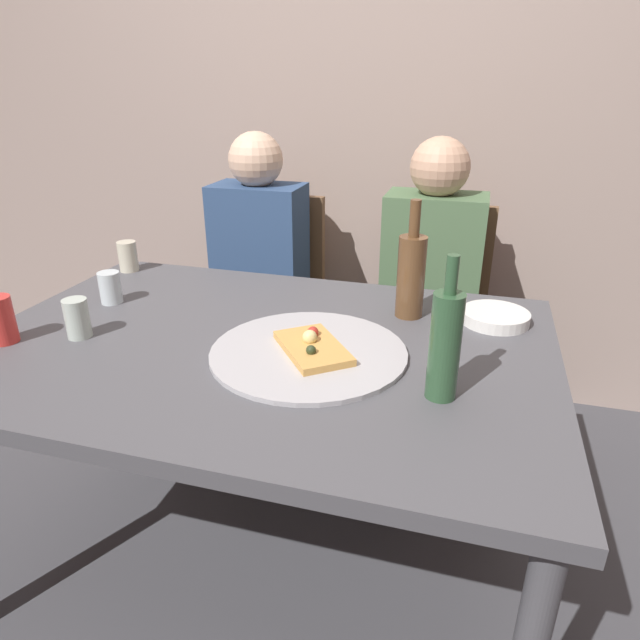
{
  "coord_description": "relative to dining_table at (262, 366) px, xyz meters",
  "views": [
    {
      "loc": [
        0.5,
        -1.19,
        1.35
      ],
      "look_at": [
        0.14,
        0.06,
        0.78
      ],
      "focal_mm": 31.11,
      "sensor_mm": 36.0,
      "label": 1
    }
  ],
  "objects": [
    {
      "name": "dining_table",
      "position": [
        0.0,
        0.0,
        0.0
      ],
      "size": [
        1.47,
        1.0,
        0.73
      ],
      "color": "#4C4C51",
      "rests_on": "ground_plane"
    },
    {
      "name": "guest_in_beanie",
      "position": [
        0.35,
        0.75,
        -0.02
      ],
      "size": [
        0.36,
        0.56,
        1.17
      ],
      "rotation": [
        0.0,
        0.0,
        3.14
      ],
      "color": "#4C6B47",
      "rests_on": "ground_plane"
    },
    {
      "name": "tumbler_far",
      "position": [
        -0.53,
        0.13,
        0.12
      ],
      "size": [
        0.06,
        0.06,
        0.09
      ],
      "primitive_type": "cylinder",
      "color": "silver",
      "rests_on": "dining_table"
    },
    {
      "name": "plate_stack",
      "position": [
        0.58,
        0.29,
        0.09
      ],
      "size": [
        0.18,
        0.18,
        0.03
      ],
      "primitive_type": "cylinder",
      "color": "white",
      "rests_on": "dining_table"
    },
    {
      "name": "wine_bottle",
      "position": [
        0.47,
        -0.14,
        0.2
      ],
      "size": [
        0.07,
        0.07,
        0.31
      ],
      "color": "#2D5133",
      "rests_on": "dining_table"
    },
    {
      "name": "wine_glass",
      "position": [
        -0.46,
        -0.11,
        0.12
      ],
      "size": [
        0.06,
        0.06,
        0.1
      ],
      "primitive_type": "cylinder",
      "color": "#B7C6BC",
      "rests_on": "dining_table"
    },
    {
      "name": "chair_right",
      "position": [
        0.35,
        0.9,
        -0.15
      ],
      "size": [
        0.44,
        0.44,
        0.9
      ],
      "rotation": [
        0.0,
        0.0,
        3.14
      ],
      "color": "brown",
      "rests_on": "ground_plane"
    },
    {
      "name": "beer_bottle",
      "position": [
        0.34,
        0.27,
        0.2
      ],
      "size": [
        0.08,
        0.08,
        0.33
      ],
      "color": "brown",
      "rests_on": "dining_table"
    },
    {
      "name": "soda_can",
      "position": [
        -0.62,
        -0.18,
        0.13
      ],
      "size": [
        0.07,
        0.07,
        0.12
      ],
      "primitive_type": "cylinder",
      "color": "red",
      "rests_on": "dining_table"
    },
    {
      "name": "ground_plane",
      "position": [
        0.0,
        0.0,
        -0.66
      ],
      "size": [
        8.0,
        8.0,
        0.0
      ],
      "primitive_type": "plane",
      "color": "#424247"
    },
    {
      "name": "tumbler_near",
      "position": [
        -0.65,
        0.4,
        0.12
      ],
      "size": [
        0.07,
        0.07,
        0.1
      ],
      "primitive_type": "cylinder",
      "color": "beige",
      "rests_on": "dining_table"
    },
    {
      "name": "pizza_tray",
      "position": [
        0.14,
        -0.04,
        0.08
      ],
      "size": [
        0.48,
        0.48,
        0.01
      ],
      "primitive_type": "cylinder",
      "color": "#ADADB2",
      "rests_on": "dining_table"
    },
    {
      "name": "pizza_slice_last",
      "position": [
        0.15,
        -0.04,
        0.1
      ],
      "size": [
        0.24,
        0.25,
        0.05
      ],
      "color": "tan",
      "rests_on": "pizza_tray"
    },
    {
      "name": "chair_left",
      "position": [
        -0.34,
        0.9,
        -0.15
      ],
      "size": [
        0.44,
        0.44,
        0.9
      ],
      "rotation": [
        0.0,
        0.0,
        3.14
      ],
      "color": "brown",
      "rests_on": "ground_plane"
    },
    {
      "name": "back_wall",
      "position": [
        0.0,
        1.25,
        0.64
      ],
      "size": [
        6.0,
        0.1,
        2.6
      ],
      "primitive_type": "cube",
      "color": "gray",
      "rests_on": "ground_plane"
    },
    {
      "name": "guest_in_sweater",
      "position": [
        -0.34,
        0.75,
        -0.02
      ],
      "size": [
        0.36,
        0.56,
        1.17
      ],
      "rotation": [
        0.0,
        0.0,
        3.14
      ],
      "color": "navy",
      "rests_on": "ground_plane"
    }
  ]
}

